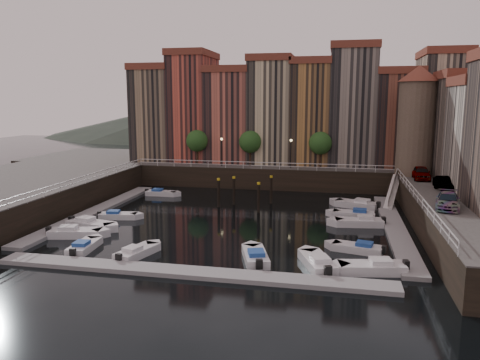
% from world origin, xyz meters
% --- Properties ---
extents(ground, '(200.00, 200.00, 0.00)m').
position_xyz_m(ground, '(0.00, 0.00, 0.00)').
color(ground, black).
rests_on(ground, ground).
extents(quay_far, '(80.00, 20.00, 3.00)m').
position_xyz_m(quay_far, '(0.00, 26.00, 1.50)').
color(quay_far, black).
rests_on(quay_far, ground).
extents(dock_left, '(2.00, 28.00, 0.35)m').
position_xyz_m(dock_left, '(-16.20, -1.00, 0.17)').
color(dock_left, gray).
rests_on(dock_left, ground).
extents(dock_right, '(2.00, 28.00, 0.35)m').
position_xyz_m(dock_right, '(16.20, -1.00, 0.17)').
color(dock_right, gray).
rests_on(dock_right, ground).
extents(dock_near, '(30.00, 2.00, 0.35)m').
position_xyz_m(dock_near, '(0.00, -17.00, 0.17)').
color(dock_near, gray).
rests_on(dock_near, ground).
extents(mountains, '(145.00, 100.00, 18.00)m').
position_xyz_m(mountains, '(1.72, 110.00, 7.92)').
color(mountains, '#2D382D').
rests_on(mountains, ground).
extents(far_terrace, '(48.70, 10.30, 17.50)m').
position_xyz_m(far_terrace, '(3.31, 23.50, 10.95)').
color(far_terrace, '#8C7559').
rests_on(far_terrace, quay_far).
extents(corner_tower, '(5.20, 5.20, 13.80)m').
position_xyz_m(corner_tower, '(20.00, 14.50, 10.19)').
color(corner_tower, '#6B5B4C').
rests_on(corner_tower, quay_right).
extents(promenade_trees, '(21.20, 3.20, 5.20)m').
position_xyz_m(promenade_trees, '(-1.33, 18.20, 6.58)').
color(promenade_trees, black).
rests_on(promenade_trees, quay_far).
extents(street_lamps, '(10.36, 0.36, 4.18)m').
position_xyz_m(street_lamps, '(-1.00, 17.20, 5.90)').
color(street_lamps, black).
rests_on(street_lamps, quay_far).
extents(railings, '(36.08, 34.04, 0.52)m').
position_xyz_m(railings, '(0.00, 4.88, 3.79)').
color(railings, white).
rests_on(railings, ground).
extents(gangway, '(2.78, 8.32, 3.73)m').
position_xyz_m(gangway, '(17.10, 10.00, 1.92)').
color(gangway, white).
rests_on(gangway, ground).
extents(mooring_pilings, '(6.18, 5.24, 3.78)m').
position_xyz_m(mooring_pilings, '(-0.12, 5.35, 1.65)').
color(mooring_pilings, black).
rests_on(mooring_pilings, ground).
extents(boat_left_0, '(5.16, 2.81, 1.16)m').
position_xyz_m(boat_left_0, '(-13.33, -10.11, 0.39)').
color(boat_left_0, silver).
rests_on(boat_left_0, ground).
extents(boat_left_1, '(5.32, 2.90, 1.19)m').
position_xyz_m(boat_left_1, '(-13.36, -7.15, 0.40)').
color(boat_left_1, silver).
rests_on(boat_left_1, ground).
extents(boat_left_2, '(4.32, 2.26, 0.97)m').
position_xyz_m(boat_left_2, '(-12.48, -3.02, 0.33)').
color(boat_left_2, silver).
rests_on(boat_left_2, ground).
extents(boat_left_4, '(4.25, 1.56, 0.98)m').
position_xyz_m(boat_left_4, '(-12.50, 9.53, 0.33)').
color(boat_left_4, silver).
rests_on(boat_left_4, ground).
extents(boat_right_0, '(5.24, 2.70, 1.17)m').
position_xyz_m(boat_right_0, '(13.32, -13.85, 0.40)').
color(boat_right_0, silver).
rests_on(boat_right_0, ground).
extents(boat_right_1, '(4.47, 2.53, 1.00)m').
position_xyz_m(boat_right_1, '(12.45, -9.17, 0.34)').
color(boat_right_1, silver).
rests_on(boat_right_1, ground).
extents(boat_right_2, '(5.11, 2.45, 1.15)m').
position_xyz_m(boat_right_2, '(12.91, -0.64, 0.39)').
color(boat_right_2, silver).
rests_on(boat_right_2, ground).
extents(boat_right_3, '(4.76, 2.07, 1.08)m').
position_xyz_m(boat_right_3, '(12.52, 2.70, 0.36)').
color(boat_right_3, silver).
rests_on(boat_right_3, ground).
extents(boat_right_4, '(5.33, 3.51, 1.20)m').
position_xyz_m(boat_right_4, '(12.96, 7.58, 0.41)').
color(boat_right_4, silver).
rests_on(boat_right_4, ground).
extents(boat_near_0, '(1.92, 4.40, 0.99)m').
position_xyz_m(boat_near_0, '(-10.32, -13.53, 0.34)').
color(boat_near_0, silver).
rests_on(boat_near_0, ground).
extents(boat_near_1, '(2.70, 4.55, 1.02)m').
position_xyz_m(boat_near_1, '(-5.33, -14.04, 0.34)').
color(boat_near_1, silver).
rests_on(boat_near_1, ground).
extents(boat_near_2, '(3.01, 4.92, 1.10)m').
position_xyz_m(boat_near_2, '(4.36, -13.14, 0.37)').
color(boat_near_2, silver).
rests_on(boat_near_2, ground).
extents(boat_near_3, '(3.33, 5.06, 1.14)m').
position_xyz_m(boat_near_3, '(9.25, -13.55, 0.38)').
color(boat_near_3, silver).
rests_on(boat_near_3, ground).
extents(car_a, '(2.07, 4.76, 1.60)m').
position_xyz_m(car_a, '(20.38, 10.97, 3.80)').
color(car_a, gray).
rests_on(car_a, quay_right).
extents(car_b, '(2.05, 4.84, 1.55)m').
position_xyz_m(car_b, '(21.75, 3.52, 3.78)').
color(car_b, gray).
rests_on(car_b, quay_right).
extents(car_c, '(2.89, 5.10, 1.39)m').
position_xyz_m(car_c, '(20.12, -4.69, 3.70)').
color(car_c, gray).
rests_on(car_c, quay_right).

